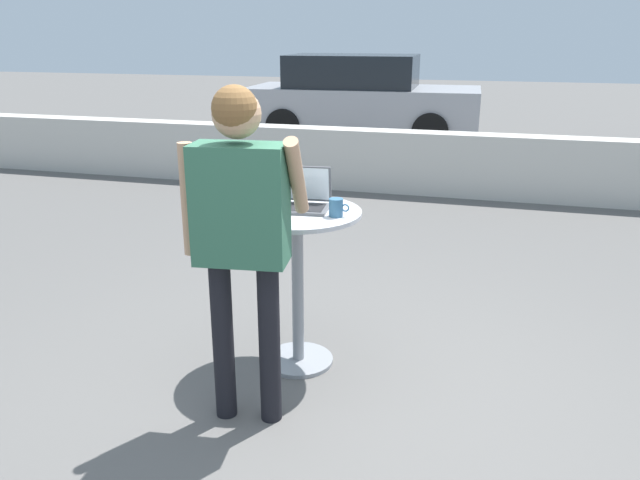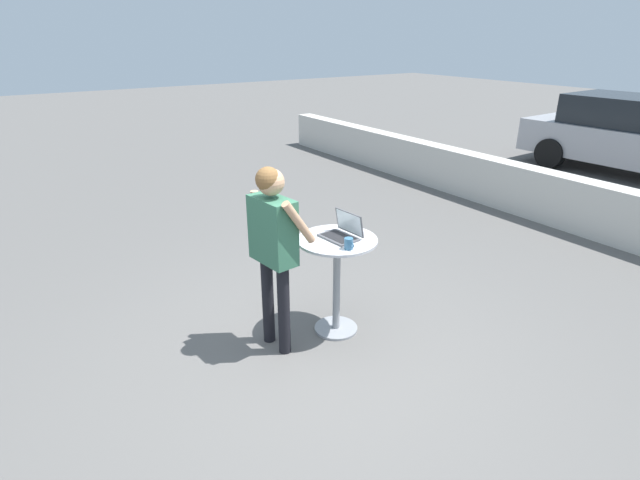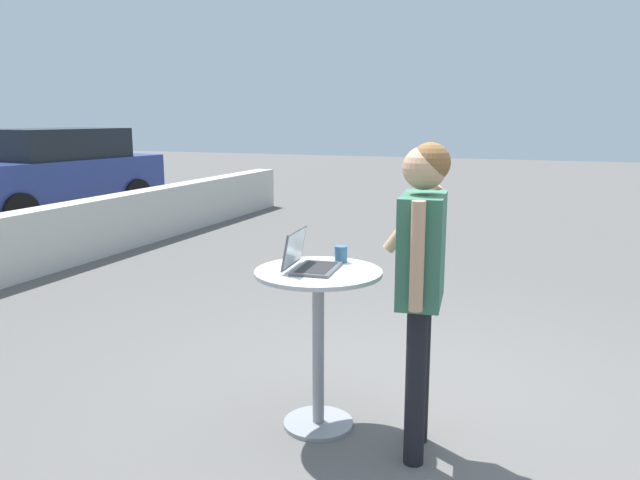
{
  "view_description": "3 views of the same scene",
  "coord_description": "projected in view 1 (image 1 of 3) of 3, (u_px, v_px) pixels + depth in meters",
  "views": [
    {
      "loc": [
        0.67,
        -2.79,
        1.94
      ],
      "look_at": [
        -0.19,
        0.3,
        0.87
      ],
      "focal_mm": 35.0,
      "sensor_mm": 36.0,
      "label": 1
    },
    {
      "loc": [
        3.04,
        -2.01,
        2.72
      ],
      "look_at": [
        -0.48,
        0.35,
        0.95
      ],
      "focal_mm": 28.0,
      "sensor_mm": 36.0,
      "label": 2
    },
    {
      "loc": [
        -3.64,
        -0.81,
        1.85
      ],
      "look_at": [
        -0.62,
        0.37,
        1.2
      ],
      "focal_mm": 35.0,
      "sensor_mm": 36.0,
      "label": 3
    }
  ],
  "objects": [
    {
      "name": "ground_plane",
      "position": [
        339.0,
        413.0,
        3.34
      ],
      "size": [
        50.0,
        50.0,
        0.0
      ],
      "primitive_type": "plane",
      "color": "#5B5956"
    },
    {
      "name": "coffee_mug",
      "position": [
        336.0,
        208.0,
        3.43
      ],
      "size": [
        0.12,
        0.08,
        0.1
      ],
      "color": "#336084",
      "rests_on": "cafe_table"
    },
    {
      "name": "cafe_table",
      "position": [
        297.0,
        259.0,
        3.65
      ],
      "size": [
        0.74,
        0.74,
        0.97
      ],
      "color": "gray",
      "rests_on": "ground_plane"
    },
    {
      "name": "standing_person",
      "position": [
        241.0,
        216.0,
        2.97
      ],
      "size": [
        0.59,
        0.41,
        1.72
      ],
      "color": "black",
      "rests_on": "ground_plane"
    },
    {
      "name": "parked_car_near_street",
      "position": [
        360.0,
        97.0,
        11.7
      ],
      "size": [
        4.32,
        2.04,
        1.55
      ],
      "color": "#9E9EA3",
      "rests_on": "ground_plane"
    },
    {
      "name": "pavement_kerb",
      "position": [
        435.0,
        163.0,
        7.76
      ],
      "size": [
        16.24,
        0.35,
        0.77
      ],
      "color": "beige",
      "rests_on": "ground_plane"
    },
    {
      "name": "laptop",
      "position": [
        299.0,
        199.0,
        3.59
      ],
      "size": [
        0.37,
        0.31,
        0.23
      ],
      "color": "#515156",
      "rests_on": "cafe_table"
    }
  ]
}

